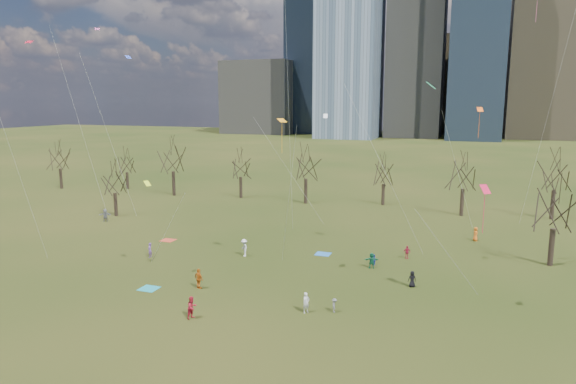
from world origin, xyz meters
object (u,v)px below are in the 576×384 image
(blanket_navy, at_px, (323,254))
(person_1, at_px, (306,303))
(blanket_crimson, at_px, (168,240))
(blanket_teal, at_px, (149,289))
(person_2, at_px, (192,307))
(person_4, at_px, (199,279))

(blanket_navy, bearing_deg, person_1, -78.94)
(blanket_crimson, xyz_separation_m, person_1, (21.98, -14.59, 0.81))
(blanket_crimson, height_order, person_1, person_1)
(blanket_navy, bearing_deg, blanket_crimson, -177.26)
(blanket_navy, relative_size, person_1, 0.97)
(blanket_navy, distance_m, blanket_crimson, 18.97)
(blanket_crimson, bearing_deg, blanket_navy, 2.74)
(blanket_teal, xyz_separation_m, blanket_navy, (11.68, 15.26, 0.00))
(blanket_navy, xyz_separation_m, person_2, (-4.85, -19.48, 0.86))
(blanket_teal, relative_size, person_4, 0.88)
(person_1, bearing_deg, person_4, 114.54)
(blanket_crimson, relative_size, person_1, 0.97)
(blanket_crimson, height_order, person_2, person_2)
(person_2, bearing_deg, blanket_navy, 3.15)
(person_1, distance_m, person_4, 10.69)
(blanket_navy, distance_m, person_2, 20.09)
(blanket_crimson, xyz_separation_m, person_2, (14.10, -18.57, 0.86))
(person_2, relative_size, person_4, 0.97)
(person_1, distance_m, person_2, 8.82)
(blanket_teal, relative_size, blanket_navy, 1.00)
(blanket_navy, bearing_deg, blanket_teal, -127.43)
(person_1, xyz_separation_m, person_4, (-10.54, 1.79, 0.09))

